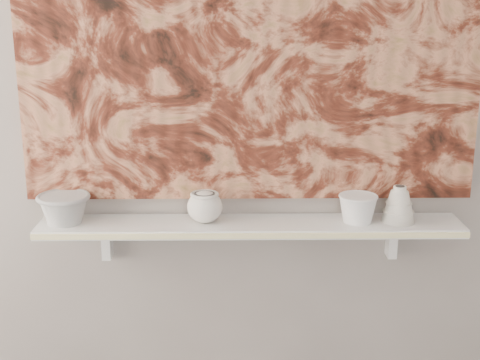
{
  "coord_description": "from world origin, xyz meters",
  "views": [
    {
      "loc": [
        -0.06,
        -0.59,
        1.66
      ],
      "look_at": [
        -0.03,
        1.49,
        1.08
      ],
      "focal_mm": 50.0,
      "sensor_mm": 36.0,
      "label": 1
    }
  ],
  "objects_px": {
    "painting": "(250,32)",
    "bowl_white": "(358,208)",
    "cup_cream": "(205,207)",
    "bell_vessel": "(399,204)",
    "shelf": "(250,226)",
    "bowl_grey": "(64,208)"
  },
  "relations": [
    {
      "from": "painting",
      "to": "bowl_grey",
      "type": "bearing_deg",
      "value": -172.5
    },
    {
      "from": "shelf",
      "to": "cup_cream",
      "type": "distance_m",
      "value": 0.16
    },
    {
      "from": "bowl_grey",
      "to": "cup_cream",
      "type": "bearing_deg",
      "value": 0.0
    },
    {
      "from": "cup_cream",
      "to": "bell_vessel",
      "type": "xyz_separation_m",
      "value": [
        0.64,
        0.0,
        0.01
      ]
    },
    {
      "from": "bell_vessel",
      "to": "cup_cream",
      "type": "bearing_deg",
      "value": 180.0
    },
    {
      "from": "cup_cream",
      "to": "bell_vessel",
      "type": "height_order",
      "value": "bell_vessel"
    },
    {
      "from": "cup_cream",
      "to": "bowl_grey",
      "type": "bearing_deg",
      "value": 180.0
    },
    {
      "from": "shelf",
      "to": "bell_vessel",
      "type": "distance_m",
      "value": 0.5
    },
    {
      "from": "painting",
      "to": "cup_cream",
      "type": "bearing_deg",
      "value": -151.76
    },
    {
      "from": "bowl_grey",
      "to": "bell_vessel",
      "type": "xyz_separation_m",
      "value": [
        1.1,
        0.0,
        0.01
      ]
    },
    {
      "from": "shelf",
      "to": "bowl_grey",
      "type": "height_order",
      "value": "bowl_grey"
    },
    {
      "from": "cup_cream",
      "to": "bowl_white",
      "type": "bearing_deg",
      "value": 0.0
    },
    {
      "from": "shelf",
      "to": "bell_vessel",
      "type": "height_order",
      "value": "bell_vessel"
    },
    {
      "from": "shelf",
      "to": "cup_cream",
      "type": "xyz_separation_m",
      "value": [
        -0.15,
        0.0,
        0.07
      ]
    },
    {
      "from": "shelf",
      "to": "bowl_white",
      "type": "xyz_separation_m",
      "value": [
        0.35,
        0.0,
        0.06
      ]
    },
    {
      "from": "painting",
      "to": "bowl_white",
      "type": "distance_m",
      "value": 0.67
    },
    {
      "from": "shelf",
      "to": "bowl_grey",
      "type": "bearing_deg",
      "value": 180.0
    },
    {
      "from": "bowl_grey",
      "to": "cup_cream",
      "type": "relative_size",
      "value": 1.5
    },
    {
      "from": "shelf",
      "to": "bowl_grey",
      "type": "distance_m",
      "value": 0.61
    },
    {
      "from": "shelf",
      "to": "painting",
      "type": "xyz_separation_m",
      "value": [
        0.0,
        0.08,
        0.62
      ]
    },
    {
      "from": "cup_cream",
      "to": "bell_vessel",
      "type": "distance_m",
      "value": 0.64
    },
    {
      "from": "shelf",
      "to": "painting",
      "type": "height_order",
      "value": "painting"
    }
  ]
}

